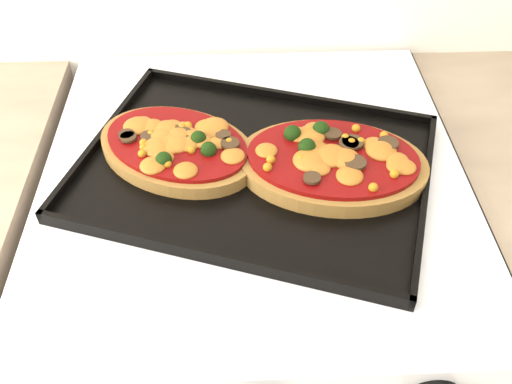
{
  "coord_description": "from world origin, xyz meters",
  "views": [
    {
      "loc": [
        -0.0,
        1.1,
        1.45
      ],
      "look_at": [
        0.02,
        1.63,
        0.92
      ],
      "focal_mm": 40.0,
      "sensor_mm": 36.0,
      "label": 1
    }
  ],
  "objects_px": {
    "pizza_left": "(177,146)",
    "pizza_right": "(332,161)",
    "stove": "(255,335)",
    "baking_tray": "(254,166)"
  },
  "relations": [
    {
      "from": "baking_tray",
      "to": "pizza_right",
      "type": "height_order",
      "value": "pizza_right"
    },
    {
      "from": "pizza_right",
      "to": "pizza_left",
      "type": "bearing_deg",
      "value": 168.49
    },
    {
      "from": "stove",
      "to": "baking_tray",
      "type": "xyz_separation_m",
      "value": [
        -0.0,
        -0.02,
        0.47
      ]
    },
    {
      "from": "baking_tray",
      "to": "pizza_left",
      "type": "bearing_deg",
      "value": -176.14
    },
    {
      "from": "pizza_left",
      "to": "pizza_right",
      "type": "distance_m",
      "value": 0.22
    },
    {
      "from": "stove",
      "to": "baking_tray",
      "type": "bearing_deg",
      "value": -90.43
    },
    {
      "from": "stove",
      "to": "baking_tray",
      "type": "distance_m",
      "value": 0.47
    },
    {
      "from": "stove",
      "to": "pizza_right",
      "type": "xyz_separation_m",
      "value": [
        0.1,
        -0.03,
        0.48
      ]
    },
    {
      "from": "stove",
      "to": "pizza_left",
      "type": "height_order",
      "value": "pizza_left"
    },
    {
      "from": "stove",
      "to": "pizza_right",
      "type": "height_order",
      "value": "pizza_right"
    }
  ]
}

